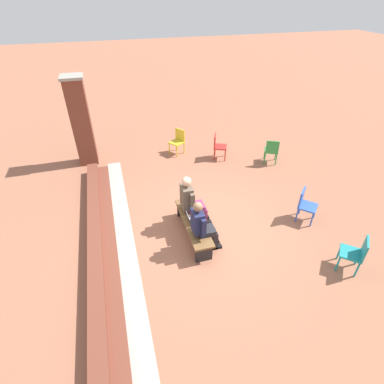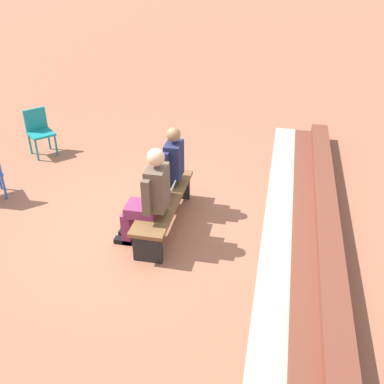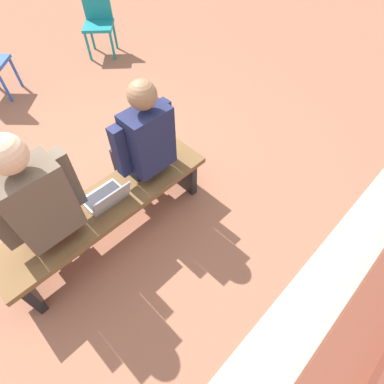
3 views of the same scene
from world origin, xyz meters
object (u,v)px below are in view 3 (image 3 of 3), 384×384
at_px(bench, 109,209).
at_px(plastic_chair_near_bench_right, 98,19).
at_px(person_student, 142,145).
at_px(person_adult, 38,205).
at_px(laptop, 107,198).

relative_size(bench, plastic_chair_near_bench_right, 2.14).
relative_size(bench, person_student, 1.38).
relative_size(person_adult, plastic_chair_near_bench_right, 1.65).
bearing_deg(person_student, person_adult, -0.29).
distance_m(person_adult, plastic_chair_near_bench_right, 3.61).
height_order(bench, laptop, laptop).
bearing_deg(person_adult, laptop, 169.15).
height_order(laptop, plastic_chair_near_bench_right, plastic_chair_near_bench_right).
bearing_deg(person_adult, bench, 170.41).
bearing_deg(bench, plastic_chair_near_bench_right, -123.04).
xyz_separation_m(bench, laptop, (-0.01, 0.01, 0.15)).
bearing_deg(laptop, person_student, -170.04).
relative_size(person_student, laptop, 4.09).
bearing_deg(bench, person_adult, -9.59).
xyz_separation_m(person_student, laptop, (0.44, 0.08, -0.20)).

